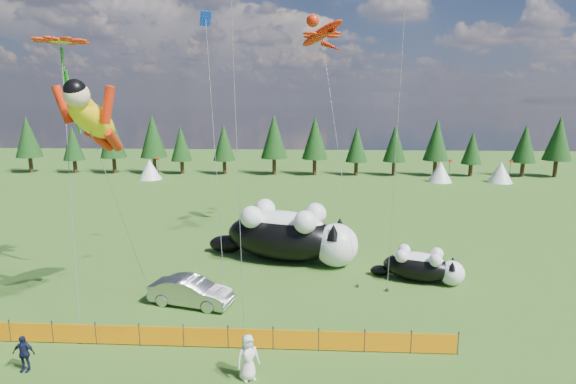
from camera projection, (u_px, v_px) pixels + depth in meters
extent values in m
plane|color=#103409|center=(220.00, 316.00, 22.95)|extent=(160.00, 160.00, 0.00)
cylinder|color=#262626|center=(10.00, 331.00, 20.37)|extent=(0.06, 0.06, 1.10)
cylinder|color=#262626|center=(53.00, 332.00, 20.27)|extent=(0.06, 0.06, 1.10)
cylinder|color=#262626|center=(96.00, 333.00, 20.16)|extent=(0.06, 0.06, 1.10)
cylinder|color=#262626|center=(140.00, 334.00, 20.06)|extent=(0.06, 0.06, 1.10)
cylinder|color=#262626|center=(184.00, 336.00, 19.96)|extent=(0.06, 0.06, 1.10)
cylinder|color=#262626|center=(228.00, 337.00, 19.85)|extent=(0.06, 0.06, 1.10)
cylinder|color=#262626|center=(273.00, 338.00, 19.75)|extent=(0.06, 0.06, 1.10)
cylinder|color=#262626|center=(319.00, 339.00, 19.64)|extent=(0.06, 0.06, 1.10)
cylinder|color=#262626|center=(365.00, 341.00, 19.54)|extent=(0.06, 0.06, 1.10)
cylinder|color=#262626|center=(411.00, 342.00, 19.43)|extent=(0.06, 0.06, 1.10)
cylinder|color=#262626|center=(458.00, 343.00, 19.33)|extent=(0.06, 0.06, 1.10)
cube|color=orange|center=(31.00, 332.00, 20.33)|extent=(2.00, 0.04, 0.90)
cube|color=orange|center=(74.00, 334.00, 20.23)|extent=(2.00, 0.04, 0.90)
cube|color=orange|center=(118.00, 335.00, 20.12)|extent=(2.00, 0.04, 0.90)
cube|color=orange|center=(162.00, 336.00, 20.02)|extent=(2.00, 0.04, 0.90)
cube|color=orange|center=(206.00, 337.00, 19.91)|extent=(2.00, 0.04, 0.90)
cube|color=orange|center=(251.00, 338.00, 19.81)|extent=(2.00, 0.04, 0.90)
cube|color=orange|center=(296.00, 340.00, 19.70)|extent=(2.00, 0.04, 0.90)
cube|color=orange|center=(341.00, 341.00, 19.60)|extent=(2.00, 0.04, 0.90)
cube|color=orange|center=(388.00, 342.00, 19.50)|extent=(2.00, 0.04, 0.90)
cube|color=orange|center=(434.00, 344.00, 19.39)|extent=(2.00, 0.04, 0.90)
ellipsoid|color=black|center=(283.00, 237.00, 30.87)|extent=(8.86, 5.97, 3.24)
ellipsoid|color=white|center=(283.00, 225.00, 30.71)|extent=(6.65, 4.36, 1.98)
sphere|color=white|center=(336.00, 245.00, 29.64)|extent=(2.88, 2.88, 2.88)
sphere|color=#D5535F|center=(355.00, 247.00, 29.23)|extent=(0.40, 0.40, 0.40)
ellipsoid|color=black|center=(227.00, 244.00, 32.51)|extent=(2.78, 1.94, 1.26)
cone|color=black|center=(333.00, 232.00, 28.62)|extent=(1.01, 1.01, 1.01)
cone|color=black|center=(340.00, 225.00, 30.21)|extent=(1.01, 1.01, 1.01)
sphere|color=white|center=(315.00, 214.00, 30.98)|extent=(1.51, 1.51, 1.51)
sphere|color=white|center=(305.00, 222.00, 28.82)|extent=(1.51, 1.51, 1.51)
sphere|color=white|center=(265.00, 209.00, 32.24)|extent=(1.51, 1.51, 1.51)
sphere|color=white|center=(251.00, 217.00, 30.09)|extent=(1.51, 1.51, 1.51)
ellipsoid|color=black|center=(418.00, 267.00, 27.36)|extent=(4.60, 3.16, 1.68)
ellipsoid|color=white|center=(418.00, 261.00, 27.27)|extent=(3.45, 2.31, 1.03)
sphere|color=white|center=(452.00, 273.00, 26.69)|extent=(1.49, 1.49, 1.49)
sphere|color=#D5535F|center=(463.00, 274.00, 26.46)|extent=(0.21, 0.21, 0.21)
ellipsoid|color=black|center=(381.00, 270.00, 28.25)|extent=(1.44, 1.02, 0.65)
cone|color=black|center=(452.00, 266.00, 26.16)|extent=(0.52, 0.52, 0.52)
cone|color=black|center=(453.00, 261.00, 26.98)|extent=(0.52, 0.52, 0.52)
sphere|color=white|center=(437.00, 254.00, 27.39)|extent=(0.78, 0.78, 0.78)
sphere|color=white|center=(436.00, 260.00, 26.28)|extent=(0.78, 0.78, 0.78)
sphere|color=white|center=(404.00, 250.00, 28.08)|extent=(0.78, 0.78, 0.78)
sphere|color=white|center=(402.00, 256.00, 26.97)|extent=(0.78, 0.78, 0.78)
imported|color=#ACACB1|center=(191.00, 291.00, 24.10)|extent=(4.76, 2.57, 1.49)
imported|color=#131734|center=(24.00, 353.00, 18.14)|extent=(0.91, 0.48, 1.54)
imported|color=white|center=(248.00, 357.00, 17.58)|extent=(1.09, 0.96, 1.87)
cylinder|color=#595959|center=(124.00, 214.00, 23.12)|extent=(0.03, 0.03, 10.22)
cube|color=#262626|center=(150.00, 294.00, 25.37)|extent=(0.15, 0.15, 0.16)
cylinder|color=#595959|center=(338.00, 147.00, 29.28)|extent=(0.03, 0.03, 17.82)
cube|color=#262626|center=(357.00, 286.00, 26.49)|extent=(0.15, 0.15, 0.16)
cylinder|color=#595959|center=(70.00, 182.00, 21.62)|extent=(0.03, 0.03, 14.85)
cube|color=#262626|center=(81.00, 341.00, 20.35)|extent=(0.15, 0.15, 0.16)
cube|color=#1B8017|center=(66.00, 92.00, 23.41)|extent=(0.20, 0.20, 4.50)
cylinder|color=#595959|center=(215.00, 156.00, 24.96)|extent=(0.03, 0.03, 15.94)
cube|color=#262626|center=(225.00, 302.00, 24.34)|extent=(0.15, 0.15, 0.16)
cylinder|color=#595959|center=(400.00, 89.00, 26.44)|extent=(0.03, 0.03, 23.42)
cube|color=#262626|center=(387.00, 290.00, 25.92)|extent=(0.15, 0.15, 0.16)
cylinder|color=#595959|center=(237.00, 159.00, 20.53)|extent=(0.03, 0.03, 16.18)
cube|color=#262626|center=(244.00, 331.00, 21.30)|extent=(0.15, 0.15, 0.16)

